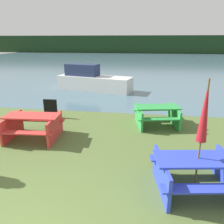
% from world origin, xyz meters
% --- Properties ---
extents(water, '(60.00, 50.00, 0.00)m').
position_xyz_m(water, '(0.00, 32.33, -0.00)').
color(water, slate).
rests_on(water, ground_plane).
extents(far_treeline, '(80.00, 1.60, 4.00)m').
position_xyz_m(far_treeline, '(0.00, 52.33, 2.00)').
color(far_treeline, '#193319').
rests_on(far_treeline, water).
extents(picnic_table_blue, '(1.94, 1.63, 0.76)m').
position_xyz_m(picnic_table_blue, '(3.06, 2.45, 0.46)').
color(picnic_table_blue, blue).
rests_on(picnic_table_blue, ground_plane).
extents(picnic_table_red, '(1.80, 1.49, 0.80)m').
position_xyz_m(picnic_table_red, '(-1.57, 4.37, 0.48)').
color(picnic_table_red, red).
rests_on(picnic_table_red, ground_plane).
extents(picnic_table_green, '(1.85, 1.66, 0.74)m').
position_xyz_m(picnic_table_green, '(2.42, 6.11, 0.45)').
color(picnic_table_green, green).
rests_on(picnic_table_green, ground_plane).
extents(umbrella_crimson, '(0.20, 0.20, 2.40)m').
position_xyz_m(umbrella_crimson, '(3.06, 2.45, 1.74)').
color(umbrella_crimson, brown).
rests_on(umbrella_crimson, ground_plane).
extents(boat, '(4.89, 2.37, 1.61)m').
position_xyz_m(boat, '(-1.35, 11.71, 0.60)').
color(boat, silver).
rests_on(boat, water).
extents(signboard, '(0.55, 0.08, 0.75)m').
position_xyz_m(signboard, '(-1.87, 6.42, 0.38)').
color(signboard, black).
rests_on(signboard, ground_plane).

